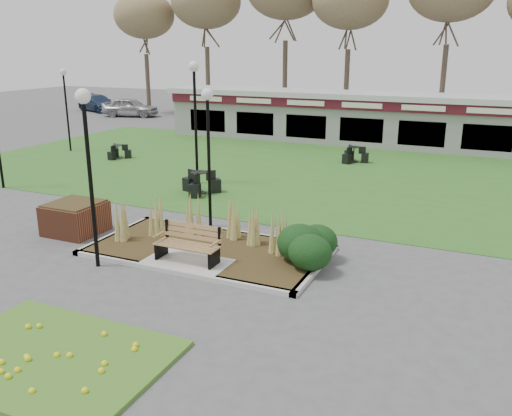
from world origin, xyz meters
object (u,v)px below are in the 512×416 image
at_px(bistro_set_b, 200,186).
at_px(car_blue, 98,103).
at_px(food_pavilion, 368,118).
at_px(brick_planter, 75,218).
at_px(bistro_set_c, 354,157).
at_px(lamp_post_near_right, 87,140).
at_px(lamp_post_mid_right, 195,96).
at_px(bistro_set_a, 118,154).
at_px(lamp_post_far_left, 65,92).
at_px(park_bench, 189,243).
at_px(lamp_post_near_left, 208,128).
at_px(car_silver, 130,107).
at_px(car_black, 262,118).

xyz_separation_m(bistro_set_b, car_blue, (-21.72, 20.29, 0.40)).
bearing_deg(food_pavilion, brick_planter, -103.06).
height_order(brick_planter, bistro_set_b, brick_planter).
distance_m(bistro_set_b, bistro_set_c, 9.01).
bearing_deg(bistro_set_c, lamp_post_near_right, -99.99).
bearing_deg(lamp_post_mid_right, bistro_set_a, 155.33).
distance_m(food_pavilion, car_blue, 25.89).
height_order(brick_planter, bistro_set_a, brick_planter).
relative_size(bistro_set_a, car_blue, 0.26).
xyz_separation_m(bistro_set_a, car_blue, (-14.59, 16.05, 0.45)).
distance_m(lamp_post_far_left, bistro_set_b, 12.11).
distance_m(food_pavilion, lamp_post_mid_right, 12.99).
distance_m(bistro_set_a, car_blue, 21.69).
bearing_deg(bistro_set_b, brick_planter, -101.85).
xyz_separation_m(lamp_post_near_right, bistro_set_b, (-1.16, 7.26, -2.96)).
height_order(park_bench, lamp_post_mid_right, lamp_post_mid_right).
xyz_separation_m(food_pavilion, lamp_post_near_right, (-2.09, -20.76, 1.78)).
bearing_deg(lamp_post_near_left, lamp_post_near_right, -105.18).
height_order(bistro_set_c, car_blue, car_blue).
distance_m(food_pavilion, car_silver, 20.76).
relative_size(lamp_post_near_right, bistro_set_a, 3.56).
xyz_separation_m(lamp_post_near_right, lamp_post_mid_right, (-2.07, 8.64, 0.29)).
distance_m(bistro_set_a, car_black, 12.86).
height_order(bistro_set_b, car_silver, car_silver).
xyz_separation_m(bistro_set_b, bistro_set_c, (3.88, 8.13, -0.03)).
xyz_separation_m(bistro_set_b, car_black, (-4.75, 16.87, 0.41)).
xyz_separation_m(brick_planter, bistro_set_c, (5.02, 13.59, -0.21)).
distance_m(brick_planter, food_pavilion, 19.49).
bearing_deg(car_silver, lamp_post_far_left, -170.04).
bearing_deg(lamp_post_near_left, bistro_set_c, 81.87).
bearing_deg(lamp_post_near_left, park_bench, -71.19).
height_order(lamp_post_far_left, car_black, lamp_post_far_left).
height_order(lamp_post_near_left, car_blue, lamp_post_near_left).
bearing_deg(lamp_post_far_left, lamp_post_near_left, -31.85).
bearing_deg(lamp_post_far_left, bistro_set_a, -9.06).
distance_m(park_bench, lamp_post_mid_right, 9.15).
distance_m(park_bench, brick_planter, 4.47).
bearing_deg(lamp_post_mid_right, lamp_post_near_left, -55.74).
bearing_deg(bistro_set_b, car_silver, 132.62).
xyz_separation_m(lamp_post_far_left, bistro_set_a, (3.61, -0.58, -2.90)).
bearing_deg(lamp_post_mid_right, bistro_set_c, 54.67).
height_order(park_bench, lamp_post_far_left, lamp_post_far_left).
bearing_deg(lamp_post_mid_right, car_black, 103.91).
distance_m(bistro_set_b, car_blue, 29.72).
xyz_separation_m(brick_planter, car_black, (-3.60, 22.32, 0.24)).
height_order(lamp_post_near_left, lamp_post_near_right, lamp_post_near_right).
bearing_deg(car_blue, park_bench, -114.18).
distance_m(lamp_post_near_right, bistro_set_a, 14.49).
xyz_separation_m(lamp_post_near_left, bistro_set_a, (-9.38, 7.50, -2.84)).
height_order(food_pavilion, car_silver, food_pavilion).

